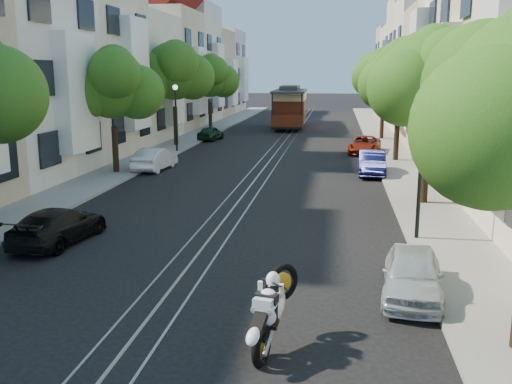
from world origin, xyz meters
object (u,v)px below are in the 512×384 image
at_px(tree_e_c, 401,80).
at_px(sportbike_rider, 270,308).
at_px(lamp_west, 176,108).
at_px(parked_car_w_near, 58,226).
at_px(lamp_east, 422,149).
at_px(parked_car_e_near, 413,274).
at_px(parked_car_w_far, 211,133).
at_px(cable_car, 290,105).
at_px(parked_car_e_far, 365,145).
at_px(tree_e_b, 432,81).
at_px(tree_e_d, 385,75).
at_px(tree_w_b, 113,86).
at_px(tree_w_c, 175,72).
at_px(parked_car_w_mid, 155,159).
at_px(parked_car_e_mid, 372,163).
at_px(tree_w_d, 210,77).

bearing_deg(tree_e_c, sportbike_rider, -101.01).
distance_m(lamp_west, sportbike_rider, 27.13).
bearing_deg(parked_car_w_near, lamp_east, -164.73).
distance_m(parked_car_e_near, parked_car_w_near, 10.40).
distance_m(lamp_west, parked_car_w_far, 7.27).
relative_size(cable_car, parked_car_e_far, 2.32).
bearing_deg(tree_e_b, tree_e_d, 90.00).
distance_m(tree_w_b, parked_car_w_near, 12.58).
xyz_separation_m(tree_e_c, lamp_west, (-13.56, 2.02, -1.75)).
xyz_separation_m(lamp_east, parked_car_e_far, (-0.70, 19.21, -2.29)).
xyz_separation_m(lamp_west, parked_car_e_near, (11.90, -22.55, -2.29)).
bearing_deg(tree_e_b, parked_car_e_far, 96.65).
distance_m(tree_e_c, cable_car, 21.03).
bearing_deg(tree_w_c, tree_e_c, -19.15).
height_order(tree_w_c, parked_car_w_mid, tree_w_c).
height_order(tree_e_b, sportbike_rider, tree_e_b).
relative_size(tree_e_b, sportbike_rider, 3.43).
bearing_deg(lamp_east, tree_w_b, 143.42).
bearing_deg(lamp_west, parked_car_e_far, 5.81).
distance_m(tree_e_b, tree_e_d, 22.00).
bearing_deg(sportbike_rider, lamp_west, 121.23).
relative_size(tree_e_d, parked_car_e_near, 2.09).
bearing_deg(parked_car_w_near, parked_car_e_mid, -120.86).
distance_m(lamp_west, parked_car_w_near, 19.91).
bearing_deg(lamp_west, lamp_east, -55.01).
bearing_deg(parked_car_e_mid, parked_car_e_near, -88.48).
bearing_deg(lamp_west, parked_car_e_mid, -28.65).
height_order(tree_e_c, parked_car_w_far, tree_e_c).
relative_size(parked_car_w_near, parked_car_w_far, 1.19).
bearing_deg(parked_car_e_near, parked_car_e_mid, 96.55).
relative_size(lamp_west, parked_car_e_near, 1.27).
height_order(tree_e_c, tree_w_b, tree_e_c).
bearing_deg(parked_car_w_far, parked_car_w_near, 100.46).
height_order(tree_w_b, tree_w_c, tree_w_c).
xyz_separation_m(tree_w_b, tree_w_c, (0.00, 11.00, 0.67)).
distance_m(tree_w_c, lamp_west, 3.81).
relative_size(parked_car_e_far, parked_car_w_near, 1.06).
xyz_separation_m(tree_e_d, sportbike_rider, (-4.57, -34.50, -4.03)).
bearing_deg(tree_w_c, parked_car_e_mid, -36.64).
bearing_deg(cable_car, tree_e_c, -69.53).
bearing_deg(parked_car_e_far, tree_w_d, 142.21).
distance_m(tree_e_c, tree_w_d, 21.53).
relative_size(tree_w_b, parked_car_e_near, 1.91).
bearing_deg(parked_car_e_far, tree_w_b, -136.79).
bearing_deg(parked_car_w_far, sportbike_rider, 112.23).
bearing_deg(tree_w_b, sportbike_rider, -60.68).
bearing_deg(parked_car_e_mid, tree_w_c, 144.88).
bearing_deg(parked_car_w_far, tree_e_d, -162.79).
relative_size(lamp_east, parked_car_e_mid, 1.13).
distance_m(tree_w_c, parked_car_e_mid, 16.49).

